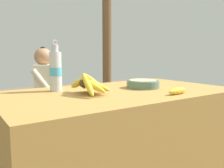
% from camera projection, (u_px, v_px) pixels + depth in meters
% --- Properties ---
extents(market_counter, '(1.49, 0.83, 0.75)m').
position_uv_depth(market_counter, '(119.00, 147.00, 1.57)').
color(market_counter, olive).
rests_on(market_counter, ground_plane).
extents(banana_bunch_ripe, '(0.18, 0.32, 0.14)m').
position_uv_depth(banana_bunch_ripe, '(89.00, 83.00, 1.39)').
color(banana_bunch_ripe, '#4C381E').
rests_on(banana_bunch_ripe, market_counter).
extents(serving_bowl, '(0.23, 0.23, 0.06)m').
position_uv_depth(serving_bowl, '(143.00, 83.00, 1.65)').
color(serving_bowl, '#4C6B5B').
rests_on(serving_bowl, market_counter).
extents(water_bottle, '(0.08, 0.08, 0.32)m').
position_uv_depth(water_bottle, '(56.00, 71.00, 1.49)').
color(water_bottle, silver).
rests_on(water_bottle, market_counter).
extents(loose_banana_front, '(0.16, 0.06, 0.04)m').
position_uv_depth(loose_banana_front, '(177.00, 91.00, 1.39)').
color(loose_banana_front, gold).
rests_on(loose_banana_front, market_counter).
extents(wooden_bench, '(1.62, 0.32, 0.43)m').
position_uv_depth(wooden_bench, '(37.00, 110.00, 2.67)').
color(wooden_bench, brown).
rests_on(wooden_bench, ground_plane).
extents(seated_vendor, '(0.47, 0.43, 1.07)m').
position_uv_depth(seated_vendor, '(40.00, 87.00, 2.64)').
color(seated_vendor, '#232328').
rests_on(seated_vendor, ground_plane).
extents(support_post_far, '(0.14, 0.14, 2.45)m').
position_uv_depth(support_post_far, '(107.00, 38.00, 3.58)').
color(support_post_far, brown).
rests_on(support_post_far, ground_plane).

